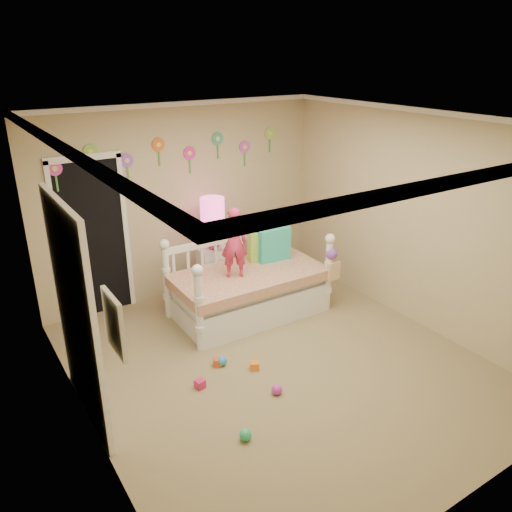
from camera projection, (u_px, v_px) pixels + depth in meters
floor at (278, 364)px, 5.56m from camera, size 4.00×4.50×0.01m
ceiling at (283, 121)px, 4.57m from camera, size 4.00×4.50×0.01m
back_wall at (183, 201)px, 6.82m from camera, size 4.00×0.01×2.60m
left_wall at (77, 305)px, 4.06m from camera, size 0.01×4.50×2.60m
right_wall at (416, 220)px, 6.07m from camera, size 0.01×4.50×2.60m
crown_molding at (283, 124)px, 4.59m from camera, size 4.00×4.50×0.06m
daybed at (249, 276)px, 6.44m from camera, size 1.97×1.08×1.06m
pillow_turquoise at (274, 245)px, 6.68m from camera, size 0.45×0.19×0.44m
pillow_lime at (264, 245)px, 6.71m from camera, size 0.45×0.25×0.40m
child at (234, 243)px, 6.11m from camera, size 0.38×0.32×0.89m
nightstand at (215, 272)px, 7.01m from camera, size 0.43×0.34×0.69m
table_lamp at (213, 215)px, 6.70m from camera, size 0.32×0.32×0.71m
closet_doorway at (93, 238)px, 6.28m from camera, size 0.90×0.04×2.07m
flower_decals at (175, 155)px, 6.52m from camera, size 3.40×0.02×0.50m
mirror_closet at (77, 316)px, 4.41m from camera, size 0.07×1.30×2.10m
wall_picture at (114, 324)px, 3.28m from camera, size 0.05×0.34×0.42m
hanging_bag at (332, 265)px, 6.46m from camera, size 0.20×0.16×0.36m
toy_scatter at (250, 389)px, 5.05m from camera, size 1.24×1.51×0.11m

